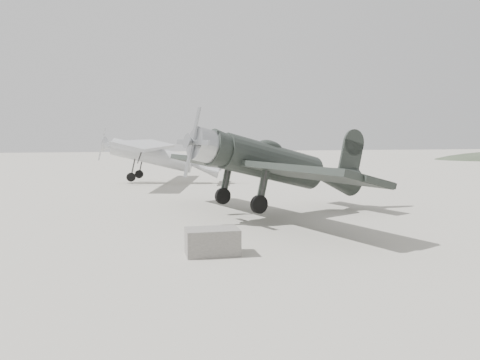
# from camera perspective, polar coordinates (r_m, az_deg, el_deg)

# --- Properties ---
(ground) EXTENTS (160.00, 160.00, 0.00)m
(ground) POSITION_cam_1_polar(r_m,az_deg,el_deg) (15.26, -1.98, -7.07)
(ground) COLOR #A7A094
(ground) RESTS_ON ground
(lowwing_monoplane) EXTENTS (8.90, 12.18, 3.96)m
(lowwing_monoplane) POSITION_cam_1_polar(r_m,az_deg,el_deg) (19.28, 4.76, 1.83)
(lowwing_monoplane) COLOR black
(lowwing_monoplane) RESTS_ON ground
(highwing_monoplane) EXTENTS (8.51, 11.89, 3.36)m
(highwing_monoplane) POSITION_cam_1_polar(r_m,az_deg,el_deg) (32.57, -10.08, 3.29)
(highwing_monoplane) COLOR #9A9C9F
(highwing_monoplane) RESTS_ON ground
(equipment_block) EXTENTS (1.48, 0.93, 0.73)m
(equipment_block) POSITION_cam_1_polar(r_m,az_deg,el_deg) (13.14, -3.40, -7.51)
(equipment_block) COLOR #65625D
(equipment_block) RESTS_ON ground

